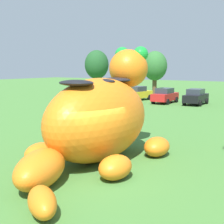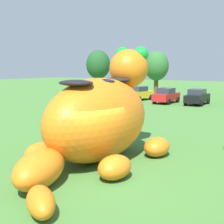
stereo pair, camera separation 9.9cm
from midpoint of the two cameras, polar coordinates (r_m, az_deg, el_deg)
ground_plane at (r=12.41m, az=-4.02°, el=-10.92°), size 160.00×160.00×0.00m
giant_inflatable_creature at (r=13.59m, az=-2.55°, el=-1.12°), size 5.44×9.76×5.09m
car_yellow at (r=38.28m, az=4.66°, el=3.44°), size 2.24×4.25×1.72m
car_red at (r=35.63m, az=9.59°, el=2.99°), size 2.00×4.13×1.72m
car_black at (r=34.90m, az=15.04°, el=2.71°), size 2.07×4.17×1.72m
tree_far_left at (r=49.45m, az=-2.88°, el=8.61°), size 3.76×3.76×6.68m
tree_left at (r=46.54m, az=7.80°, el=8.32°), size 3.59×3.59×6.37m
spectator_mid_field at (r=29.19m, az=3.77°, el=1.93°), size 0.38×0.26×1.71m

